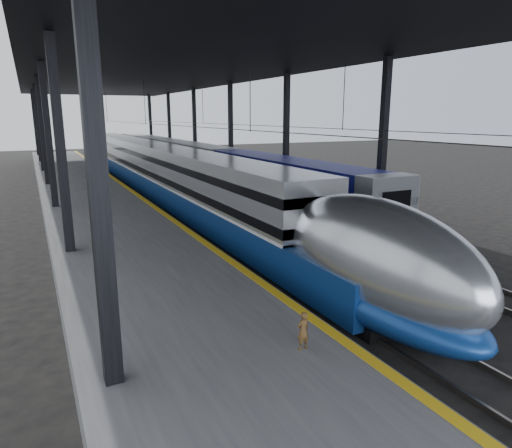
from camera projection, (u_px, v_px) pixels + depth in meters
ground at (261, 293)px, 16.15m from camera, size 160.00×160.00×0.00m
platform at (88, 198)px, 31.98m from camera, size 6.00×80.00×1.00m
yellow_strip at (128, 188)px, 33.07m from camera, size 0.30×80.00×0.01m
rails at (196, 195)px, 35.52m from camera, size 6.52×80.00×0.16m
canopy at (158, 73)px, 32.31m from camera, size 18.00×75.00×9.47m
tgv_train at (151, 169)px, 37.60m from camera, size 2.77×65.20×3.97m
second_train at (192, 162)px, 43.44m from camera, size 2.63×56.05×3.62m
child at (303, 331)px, 10.17m from camera, size 0.36×0.26×0.90m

